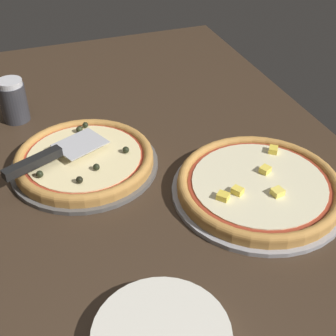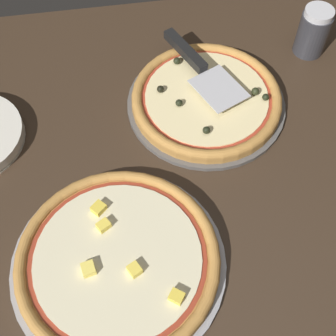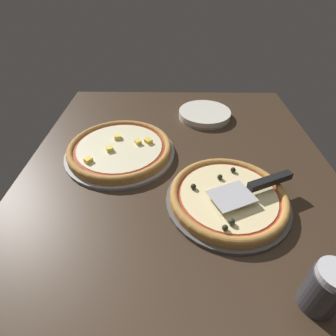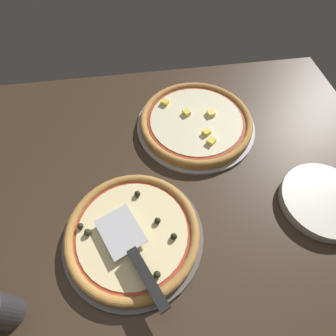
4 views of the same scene
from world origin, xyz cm
name	(u,v)px [view 1 (image 1 of 4)]	position (x,y,z in cm)	size (l,w,h in cm)	color
ground_plane	(140,161)	(0.00, 0.00, -1.80)	(147.56, 97.55, 3.60)	#38281C
pizza_pan_front	(85,164)	(-0.35, -13.10, 0.50)	(33.30, 33.30, 1.00)	#565451
pizza_front	(84,157)	(-0.35, -13.09, 2.30)	(31.30, 31.30, 3.60)	#B77F3D
pizza_pan_back	(258,192)	(21.83, 19.42, 0.50)	(36.57, 36.57, 1.00)	#939399
pizza_back	(259,185)	(21.82, 19.41, 2.40)	(34.37, 34.37, 3.41)	#B77F3D
serving_spatula	(46,157)	(1.28, -21.34, 5.37)	(14.79, 24.14, 2.00)	#B7B7BC
parmesan_shaker	(13,101)	(-26.52, -25.71, 5.55)	(6.86, 6.86, 11.29)	#333338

